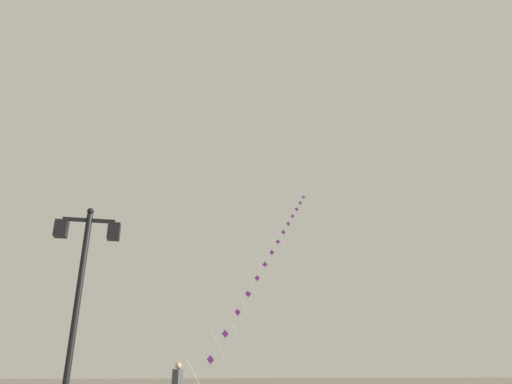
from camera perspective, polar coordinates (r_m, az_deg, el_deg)
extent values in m
cylinder|color=black|center=(11.16, -21.93, -14.76)|extent=(0.14, 0.14, 4.95)
sphere|color=black|center=(11.69, -20.20, -2.31)|extent=(0.16, 0.16, 0.16)
cube|color=black|center=(11.62, -20.34, -3.38)|extent=(1.21, 0.08, 0.08)
cube|color=black|center=(11.66, -23.42, -4.29)|extent=(0.28, 0.28, 0.40)
cube|color=beige|center=(11.66, -23.42, -4.29)|extent=(0.19, 0.19, 0.30)
cube|color=black|center=(11.46, -17.53, -4.81)|extent=(0.28, 0.28, 0.40)
cube|color=beige|center=(11.46, -17.53, -4.81)|extent=(0.19, 0.19, 0.30)
cylinder|color=silver|center=(19.63, -7.35, -22.67)|extent=(1.18, 2.07, 1.71)
cylinder|color=silver|center=(21.48, -4.80, -18.84)|extent=(0.83, 1.44, 1.19)
cylinder|color=silver|center=(23.08, -3.09, -16.16)|extent=(0.83, 1.44, 1.19)
cylinder|color=silver|center=(24.74, -1.65, -13.82)|extent=(0.83, 1.44, 1.19)
cylinder|color=silver|center=(26.44, -0.41, -11.77)|extent=(0.83, 1.44, 1.19)
cylinder|color=silver|center=(28.19, 0.66, -9.96)|extent=(0.83, 1.44, 1.19)
cylinder|color=silver|center=(29.97, 1.59, -8.37)|extent=(0.83, 1.44, 1.19)
cylinder|color=silver|center=(31.78, 2.42, -6.95)|extent=(0.83, 1.44, 1.19)
cylinder|color=silver|center=(33.61, 3.15, -5.69)|extent=(0.83, 1.44, 1.19)
cylinder|color=silver|center=(35.46, 3.80, -4.55)|extent=(0.83, 1.44, 1.19)
cylinder|color=silver|center=(37.32, 4.38, -3.53)|extent=(0.83, 1.44, 1.19)
cylinder|color=silver|center=(39.20, 4.91, -2.61)|extent=(0.83, 1.44, 1.19)
cylinder|color=silver|center=(41.10, 5.39, -1.77)|extent=(0.83, 1.44, 1.19)
cylinder|color=silver|center=(43.00, 5.82, -1.00)|extent=(0.83, 1.44, 1.19)
cube|color=purple|center=(20.71, -5.77, -20.33)|extent=(0.31, 0.21, 0.37)
cylinder|color=purple|center=(20.71, -5.80, -21.09)|extent=(0.03, 0.04, 0.27)
cube|color=purple|center=(22.27, -3.91, -17.46)|extent=(0.31, 0.21, 0.37)
cylinder|color=purple|center=(22.26, -3.93, -18.09)|extent=(0.04, 0.05, 0.21)
cube|color=purple|center=(23.90, -2.34, -14.95)|extent=(0.28, 0.25, 0.37)
cylinder|color=purple|center=(23.87, -2.35, -15.52)|extent=(0.03, 0.03, 0.20)
cube|color=purple|center=(25.58, -1.01, -12.76)|extent=(0.34, 0.15, 0.37)
cylinder|color=purple|center=(25.55, -1.01, -13.30)|extent=(0.03, 0.03, 0.21)
cube|color=purple|center=(27.31, 0.14, -10.84)|extent=(0.28, 0.25, 0.37)
cylinder|color=purple|center=(27.27, 0.14, -11.33)|extent=(0.04, 0.04, 0.20)
cube|color=purple|center=(29.08, 1.14, -9.14)|extent=(0.30, 0.23, 0.37)
cylinder|color=purple|center=(29.03, 1.15, -9.59)|extent=(0.03, 0.03, 0.19)
cube|color=purple|center=(30.87, 2.02, -7.64)|extent=(0.29, 0.24, 0.37)
cylinder|color=purple|center=(30.80, 2.03, -8.14)|extent=(0.04, 0.04, 0.28)
cube|color=purple|center=(32.69, 2.79, -6.30)|extent=(0.30, 0.23, 0.37)
cylinder|color=purple|center=(32.62, 2.80, -6.76)|extent=(0.03, 0.03, 0.26)
cube|color=purple|center=(34.53, 3.48, -5.11)|extent=(0.33, 0.17, 0.37)
cylinder|color=purple|center=(34.46, 3.49, -5.48)|extent=(0.03, 0.05, 0.19)
cube|color=purple|center=(36.39, 4.10, -4.03)|extent=(0.31, 0.22, 0.37)
cylinder|color=purple|center=(36.31, 4.11, -4.42)|extent=(0.04, 0.05, 0.25)
cube|color=purple|center=(38.26, 4.65, -3.06)|extent=(0.28, 0.25, 0.37)
cylinder|color=purple|center=(38.18, 4.66, -3.42)|extent=(0.04, 0.04, 0.23)
cube|color=purple|center=(40.15, 5.15, -2.18)|extent=(0.35, 0.14, 0.37)
cylinder|color=purple|center=(40.06, 5.17, -2.53)|extent=(0.02, 0.02, 0.25)
cube|color=purple|center=(42.05, 5.61, -1.38)|extent=(0.28, 0.25, 0.37)
cylinder|color=purple|center=(41.97, 5.62, -1.68)|extent=(0.03, 0.03, 0.20)
cube|color=purple|center=(43.96, 6.03, -0.65)|extent=(0.35, 0.12, 0.37)
cylinder|color=purple|center=(43.88, 6.04, -0.92)|extent=(0.02, 0.03, 0.18)
cube|color=#3F3F47|center=(17.38, -9.91, -22.18)|extent=(0.39, 0.45, 0.60)
sphere|color=tan|center=(17.38, -9.82, -20.80)|extent=(0.22, 0.22, 0.22)
cylinder|color=#3F3F47|center=(17.58, -9.53, -21.64)|extent=(0.26, 0.39, 0.50)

